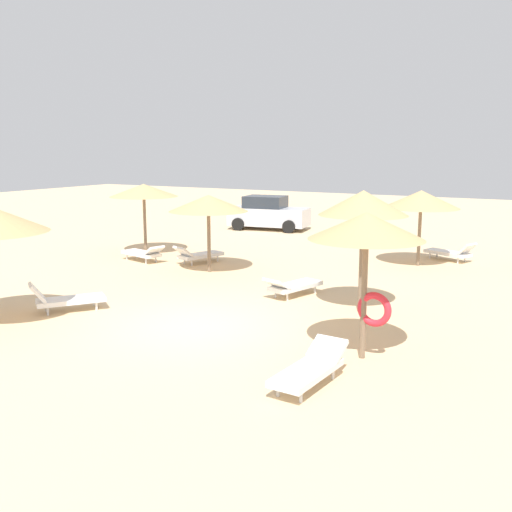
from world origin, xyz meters
The scene contains 13 objects.
ground_plane centered at (0.00, 0.00, 0.00)m, with size 80.00×80.00×0.00m, color #DBBA8C.
parasol_1 centered at (-7.18, 6.93, 2.50)m, with size 2.66×2.66×2.76m.
parasol_2 centered at (4.16, -0.11, 2.61)m, with size 2.27×2.27×2.93m.
parasol_3 centered at (-3.09, 5.30, 2.33)m, with size 2.65×2.65×2.61m.
parasol_4 centered at (2.84, 9.81, 2.36)m, with size 2.67×2.67×2.68m.
parasol_5 centered at (3.01, 3.08, 2.79)m, with size 2.24×2.24×3.12m.
lounger_0 centered at (-3.64, -0.56, 0.33)m, with size 1.61×1.86×0.81m.
lounger_1 centered at (-6.25, 5.67, 0.31)m, with size 2.00×1.10×0.67m.
lounger_2 centered at (3.80, -1.87, 0.31)m, with size 0.79×1.95×0.65m.
lounger_3 centered at (-4.27, 6.35, 0.32)m, with size 1.18×2.00×0.71m.
lounger_4 centered at (3.68, 11.30, 0.32)m, with size 1.97×1.32×0.76m.
lounger_5 centered at (0.80, 3.68, 0.31)m, with size 1.14×2.01×0.63m.
parked_car centered at (-6.22, 15.51, 0.82)m, with size 4.21×2.45×1.72m.
Camera 1 is at (7.72, -10.93, 4.16)m, focal length 41.08 mm.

